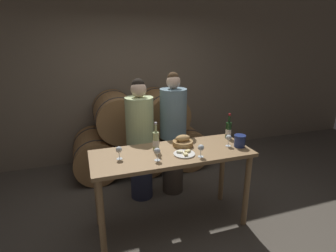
{
  "coord_description": "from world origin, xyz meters",
  "views": [
    {
      "loc": [
        -0.87,
        -2.43,
        2.02
      ],
      "look_at": [
        0.0,
        0.13,
        1.16
      ],
      "focal_mm": 28.0,
      "sensor_mm": 36.0,
      "label": 1
    }
  ],
  "objects": [
    {
      "name": "tasting_table",
      "position": [
        0.0,
        0.0,
        0.78
      ],
      "size": [
        1.71,
        0.66,
        0.91
      ],
      "color": "#99754C",
      "rests_on": "ground_plane"
    },
    {
      "name": "wine_glass_right",
      "position": [
        0.66,
        -0.05,
        1.01
      ],
      "size": [
        0.06,
        0.06,
        0.13
      ],
      "color": "white",
      "rests_on": "tasting_table"
    },
    {
      "name": "blue_crock",
      "position": [
        0.77,
        -0.1,
        0.98
      ],
      "size": [
        0.13,
        0.13,
        0.13
      ],
      "color": "navy",
      "rests_on": "tasting_table"
    },
    {
      "name": "wine_bottle_white",
      "position": [
        -0.15,
        0.09,
        1.02
      ],
      "size": [
        0.07,
        0.07,
        0.32
      ],
      "color": "#ADBC7F",
      "rests_on": "tasting_table"
    },
    {
      "name": "person_right",
      "position": [
        0.26,
        0.69,
        0.85
      ],
      "size": [
        0.35,
        0.35,
        1.68
      ],
      "color": "#4C4238",
      "rests_on": "ground_plane"
    },
    {
      "name": "wine_glass_center",
      "position": [
        0.23,
        -0.21,
        1.01
      ],
      "size": [
        0.06,
        0.06,
        0.13
      ],
      "color": "white",
      "rests_on": "tasting_table"
    },
    {
      "name": "barrel_stack",
      "position": [
        -0.0,
        1.56,
        0.58
      ],
      "size": [
        2.15,
        0.94,
        1.29
      ],
      "color": "#9E7042",
      "rests_on": "ground_plane"
    },
    {
      "name": "stone_wall_back",
      "position": [
        0.0,
        2.15,
        1.6
      ],
      "size": [
        10.0,
        0.12,
        3.2
      ],
      "color": "gray",
      "rests_on": "ground_plane"
    },
    {
      "name": "bread_basket",
      "position": [
        0.17,
        0.12,
        0.96
      ],
      "size": [
        0.23,
        0.23,
        0.13
      ],
      "color": "#A87F4C",
      "rests_on": "tasting_table"
    },
    {
      "name": "wine_bottle_red",
      "position": [
        0.79,
        0.18,
        1.01
      ],
      "size": [
        0.07,
        0.07,
        0.31
      ],
      "color": "#193819",
      "rests_on": "tasting_table"
    },
    {
      "name": "ground_plane",
      "position": [
        0.0,
        0.0,
        0.0
      ],
      "size": [
        10.0,
        10.0,
        0.0
      ],
      "primitive_type": "plane",
      "color": "#564F44"
    },
    {
      "name": "wine_glass_far_left",
      "position": [
        -0.56,
        0.0,
        1.01
      ],
      "size": [
        0.06,
        0.06,
        0.13
      ],
      "color": "white",
      "rests_on": "tasting_table"
    },
    {
      "name": "cheese_plate",
      "position": [
        0.1,
        -0.11,
        0.92
      ],
      "size": [
        0.23,
        0.23,
        0.04
      ],
      "color": "white",
      "rests_on": "tasting_table"
    },
    {
      "name": "wine_glass_left",
      "position": [
        -0.21,
        -0.15,
        1.01
      ],
      "size": [
        0.06,
        0.06,
        0.13
      ],
      "color": "white",
      "rests_on": "tasting_table"
    },
    {
      "name": "person_left",
      "position": [
        -0.19,
        0.69,
        0.81
      ],
      "size": [
        0.36,
        0.36,
        1.61
      ],
      "color": "#2D334C",
      "rests_on": "ground_plane"
    }
  ]
}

